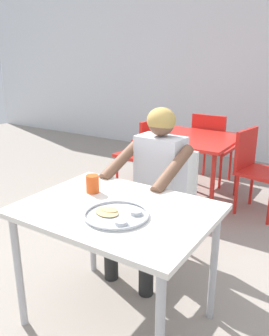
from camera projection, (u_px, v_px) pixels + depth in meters
name	position (u px, v px, depth m)	size (l,w,h in m)	color
ground_plane	(113.00, 331.00, 2.07)	(12.00, 12.00, 0.05)	gray
table_foreground	(117.00, 222.00, 1.91)	(1.04, 0.78, 0.75)	silver
thali_tray	(117.00, 215.00, 1.78)	(0.34, 0.34, 0.03)	#B7BABF
drinking_cup	(93.00, 183.00, 2.08)	(0.08, 0.08, 0.11)	#D84C19
chair_foreground	(168.00, 197.00, 2.70)	(0.41, 0.41, 0.86)	silver
diner_foreground	(153.00, 178.00, 2.46)	(0.51, 0.56, 1.20)	black
table_background_red	(191.00, 144.00, 3.71)	(0.93, 0.91, 0.72)	red
chair_red_left	(143.00, 150.00, 4.00)	(0.48, 0.47, 0.86)	red
chair_red_right	(255.00, 166.00, 3.45)	(0.50, 0.49, 0.85)	red
chair_red_far	(211.00, 144.00, 4.23)	(0.45, 0.44, 0.88)	red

